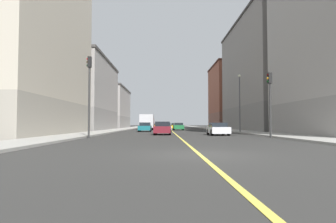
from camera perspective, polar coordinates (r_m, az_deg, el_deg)
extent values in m
plane|color=#2F2E2C|center=(11.12, 6.35, -8.64)|extent=(400.00, 400.00, 0.00)
cube|color=#9E9B93|center=(60.99, 9.51, -3.48)|extent=(3.49, 168.00, 0.15)
cube|color=#9E9B93|center=(60.55, -8.84, -3.50)|extent=(3.49, 168.00, 0.15)
cube|color=#E5D14C|center=(60.00, 0.37, -3.60)|extent=(0.16, 154.00, 0.01)
cube|color=slate|center=(51.33, 19.59, -1.36)|extent=(10.40, 24.93, 4.12)
cube|color=gray|center=(52.33, 19.44, 8.94)|extent=(10.40, 24.93, 14.61)
cube|color=#3B3937|center=(54.30, 19.32, 16.73)|extent=(10.70, 25.23, 0.40)
cube|color=brown|center=(74.00, 13.13, -1.81)|extent=(10.40, 15.90, 3.92)
cube|color=#93513D|center=(74.51, 13.07, 4.29)|extent=(10.40, 15.90, 11.91)
cube|color=#42241B|center=(75.47, 13.02, 8.94)|extent=(10.70, 16.20, 0.40)
cube|color=#9D9688|center=(32.85, -28.57, -1.16)|extent=(10.40, 19.47, 3.54)
cube|color=#BCB29E|center=(35.00, -28.17, 18.07)|extent=(10.40, 19.47, 19.53)
cube|color=gray|center=(53.48, -17.51, -1.67)|extent=(10.40, 20.90, 3.66)
cube|color=#9E9993|center=(53.91, -17.42, 4.92)|extent=(10.40, 20.90, 8.72)
cube|color=#474442|center=(54.67, -17.36, 9.67)|extent=(10.70, 21.20, 0.40)
cube|color=gray|center=(76.78, -12.41, -2.16)|extent=(10.40, 20.55, 3.05)
cube|color=#9E9993|center=(76.97, -12.38, 1.66)|extent=(10.40, 20.55, 7.19)
cube|color=#474442|center=(77.33, -12.35, 4.46)|extent=(10.70, 20.85, 0.40)
cylinder|color=#2D2D2D|center=(24.93, 20.03, 0.17)|extent=(0.16, 0.16, 4.56)
cube|color=black|center=(25.20, 19.94, 6.38)|extent=(0.28, 0.32, 0.90)
sphere|color=#320404|center=(25.19, 19.58, 7.00)|extent=(0.20, 0.20, 0.20)
sphere|color=orange|center=(25.14, 19.59, 6.37)|extent=(0.20, 0.20, 0.20)
sphere|color=black|center=(25.10, 19.60, 5.74)|extent=(0.20, 0.20, 0.20)
cylinder|color=#2D2D2D|center=(24.11, -15.70, 1.75)|extent=(0.16, 0.16, 5.86)
cube|color=black|center=(24.59, -15.61, 9.63)|extent=(0.28, 0.32, 0.90)
sphere|color=red|center=(24.68, -15.97, 10.23)|extent=(0.20, 0.20, 0.20)
sphere|color=#352204|center=(24.62, -15.97, 9.60)|extent=(0.20, 0.20, 0.20)
sphere|color=black|center=(24.57, -15.98, 8.96)|extent=(0.20, 0.20, 0.20)
cylinder|color=#4C4C51|center=(37.64, 14.34, 1.46)|extent=(0.14, 0.14, 7.15)
sphere|color=#EAEACC|center=(38.07, 14.28, 7.06)|extent=(0.36, 0.36, 0.36)
cube|color=#196670|center=(42.36, -4.67, -3.34)|extent=(1.82, 4.42, 0.65)
cube|color=black|center=(42.55, -4.65, -2.56)|extent=(1.59, 2.17, 0.49)
cylinder|color=black|center=(43.79, -5.61, -3.60)|extent=(0.22, 0.64, 0.64)
cylinder|color=black|center=(43.67, -3.47, -3.61)|extent=(0.22, 0.64, 0.64)
cylinder|color=black|center=(41.06, -5.95, -3.68)|extent=(0.22, 0.64, 0.64)
cylinder|color=black|center=(40.95, -3.66, -3.69)|extent=(0.22, 0.64, 0.64)
cube|color=silver|center=(43.99, -0.56, -3.35)|extent=(1.91, 4.15, 0.60)
cube|color=black|center=(44.15, -0.57, -2.65)|extent=(1.63, 2.13, 0.47)
cylinder|color=black|center=(45.24, -1.65, -3.57)|extent=(0.24, 0.65, 0.64)
cylinder|color=black|center=(45.30, 0.39, -3.57)|extent=(0.24, 0.65, 0.64)
cylinder|color=black|center=(42.70, -1.58, -3.64)|extent=(0.24, 0.65, 0.64)
cylinder|color=black|center=(42.77, 0.59, -3.64)|extent=(0.24, 0.65, 0.64)
cube|color=orange|center=(72.98, -3.03, -2.99)|extent=(1.97, 4.19, 0.60)
cube|color=black|center=(72.86, -3.03, -2.60)|extent=(1.68, 2.01, 0.41)
cylinder|color=black|center=(74.33, -3.61, -3.13)|extent=(0.24, 0.65, 0.64)
cylinder|color=black|center=(74.21, -2.31, -3.14)|extent=(0.24, 0.65, 0.64)
cylinder|color=black|center=(71.77, -3.77, -3.16)|extent=(0.24, 0.65, 0.64)
cylinder|color=black|center=(71.66, -2.43, -3.16)|extent=(0.24, 0.65, 0.64)
cube|color=white|center=(29.49, 10.09, -3.71)|extent=(1.87, 4.11, 0.63)
cube|color=black|center=(29.39, 10.11, -2.67)|extent=(1.63, 1.82, 0.44)
cylinder|color=black|center=(30.61, 8.12, -4.08)|extent=(0.23, 0.64, 0.64)
cylinder|color=black|center=(30.90, 11.18, -4.05)|extent=(0.23, 0.64, 0.64)
cylinder|color=black|center=(28.11, 8.88, -4.23)|extent=(0.23, 0.64, 0.64)
cylinder|color=black|center=(28.42, 12.21, -4.18)|extent=(0.23, 0.64, 0.64)
cube|color=#1E6B38|center=(51.24, 2.12, -3.17)|extent=(1.82, 4.15, 0.70)
cube|color=black|center=(51.18, 2.12, -2.54)|extent=(1.58, 2.00, 0.42)
cylinder|color=black|center=(52.48, 1.14, -3.42)|extent=(0.23, 0.64, 0.64)
cylinder|color=black|center=(52.58, 2.90, -3.42)|extent=(0.23, 0.64, 0.64)
cylinder|color=black|center=(49.92, 1.29, -3.47)|extent=(0.23, 0.64, 0.64)
cylinder|color=black|center=(50.03, 3.14, -3.46)|extent=(0.23, 0.64, 0.64)
cube|color=maroon|center=(30.44, -1.09, -3.66)|extent=(1.91, 4.09, 0.69)
cube|color=black|center=(30.54, -1.08, -2.54)|extent=(1.61, 1.84, 0.50)
cylinder|color=black|center=(31.73, -2.45, -4.05)|extent=(0.24, 0.65, 0.64)
cylinder|color=black|center=(31.67, 0.45, -4.05)|extent=(0.24, 0.65, 0.64)
cylinder|color=black|center=(29.24, -2.76, -4.18)|extent=(0.24, 0.65, 0.64)
cylinder|color=black|center=(29.17, 0.39, -4.19)|extent=(0.24, 0.65, 0.64)
cube|color=gold|center=(60.65, 1.39, -3.09)|extent=(1.89, 4.05, 0.62)
cube|color=black|center=(60.57, 1.39, -2.58)|extent=(1.60, 2.12, 0.46)
cylinder|color=black|center=(61.82, 0.57, -3.28)|extent=(0.25, 0.65, 0.64)
cylinder|color=black|center=(61.95, 2.00, -3.27)|extent=(0.25, 0.65, 0.64)
cylinder|color=black|center=(59.36, 0.75, -3.31)|extent=(0.25, 0.65, 0.64)
cylinder|color=black|center=(59.50, 2.23, -3.31)|extent=(0.25, 0.65, 0.64)
cube|color=maroon|center=(56.08, -4.10, -2.39)|extent=(2.46, 1.88, 1.82)
cube|color=silver|center=(52.53, -4.31, -1.95)|extent=(2.46, 4.44, 2.42)
cylinder|color=black|center=(55.82, -5.28, -3.22)|extent=(0.30, 0.90, 0.90)
cylinder|color=black|center=(55.70, -2.96, -3.23)|extent=(0.30, 0.90, 0.90)
cylinder|color=black|center=(51.67, -5.63, -3.28)|extent=(0.30, 0.90, 0.90)
cylinder|color=black|center=(51.54, -3.12, -3.29)|extent=(0.30, 0.90, 0.90)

